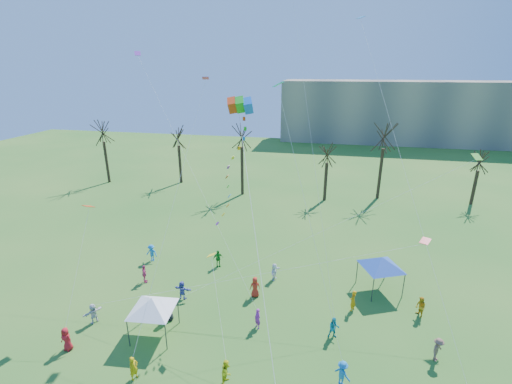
% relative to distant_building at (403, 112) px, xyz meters
% --- Properties ---
extents(distant_building, '(60.00, 14.00, 15.00)m').
position_rel_distant_building_xyz_m(distant_building, '(0.00, 0.00, 0.00)').
color(distant_building, gray).
rests_on(distant_building, ground).
extents(bare_tree_row, '(70.17, 9.44, 11.56)m').
position_rel_distant_building_xyz_m(bare_tree_row, '(-21.54, -46.47, 0.00)').
color(bare_tree_row, black).
rests_on(bare_tree_row, ground).
extents(big_box_kite, '(3.92, 8.42, 20.27)m').
position_rel_distant_building_xyz_m(big_box_kite, '(-24.12, -72.94, 3.23)').
color(big_box_kite, red).
rests_on(big_box_kite, ground).
extents(canopy_tent_white, '(4.07, 4.07, 3.07)m').
position_rel_distant_building_xyz_m(canopy_tent_white, '(-28.90, -78.15, -4.90)').
color(canopy_tent_white, '#3F3F44').
rests_on(canopy_tent_white, ground).
extents(canopy_tent_blue, '(3.92, 3.92, 3.20)m').
position_rel_distant_building_xyz_m(canopy_tent_blue, '(-12.58, -69.20, -4.79)').
color(canopy_tent_blue, '#3F3F44').
rests_on(canopy_tent_blue, ground).
extents(festival_crowd, '(25.90, 14.44, 1.80)m').
position_rel_distant_building_xyz_m(festival_crowd, '(-23.01, -75.09, -6.66)').
color(festival_crowd, red).
rests_on(festival_crowd, ground).
extents(small_kites_aloft, '(31.24, 16.46, 33.09)m').
position_rel_distant_building_xyz_m(small_kites_aloft, '(-22.18, -70.45, 5.70)').
color(small_kites_aloft, '#FF3D0D').
rests_on(small_kites_aloft, ground).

